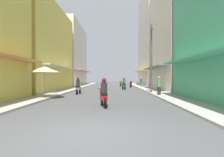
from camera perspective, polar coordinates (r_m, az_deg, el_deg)
name	(u,v)px	position (r m, az deg, el deg)	size (l,w,h in m)	color
ground_plane	(109,90)	(21.17, -0.94, -3.93)	(87.81, 87.81, 0.00)	#4C4C4F
sidewalk_left	(68,90)	(21.93, -14.24, -3.64)	(1.98, 47.92, 0.12)	#ADA89E
sidewalk_right	(151,90)	(21.58, 12.58, -3.70)	(1.98, 47.92, 0.12)	#ADA89E
building_left_mid	(35,49)	(23.39, -23.92, 8.98)	(7.05, 12.68, 10.22)	#EFD159
building_left_far	(66,55)	(36.14, -14.73, 7.34)	(7.05, 12.92, 11.94)	silver
building_right_mid	(182,33)	(23.85, 22.00, 13.58)	(7.05, 10.49, 14.11)	silver
building_right_far	(158,39)	(35.69, 14.82, 12.29)	(7.05, 12.72, 17.92)	silver
motorbike_silver	(78,87)	(16.89, -10.98, -2.65)	(0.55, 1.81, 1.58)	black
motorbike_green	(124,84)	(22.51, 3.88, -1.88)	(0.60, 1.79, 1.58)	black
motorbike_orange	(121,83)	(31.17, 2.89, -1.60)	(0.58, 1.80, 0.96)	black
motorbike_maroon	(131,84)	(27.57, 6.19, -1.87)	(0.62, 1.79, 0.96)	black
motorbike_red	(104,94)	(9.55, -2.80, -5.02)	(0.63, 1.78, 1.58)	black
pedestrian_crossing	(159,86)	(15.28, 15.21, -2.48)	(0.34, 0.34, 1.68)	#262628
pedestrian_foreground	(141,82)	(27.58, 9.62, -1.26)	(0.34, 0.34, 1.60)	#598C59
vendor_umbrella	(45,69)	(13.87, -21.27, 2.81)	(2.26, 2.26, 2.42)	#99999E
utility_pole	(151,58)	(17.64, 12.76, 6.55)	(0.20, 1.20, 6.84)	#4C4C4F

